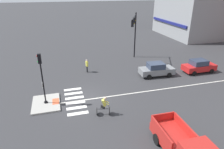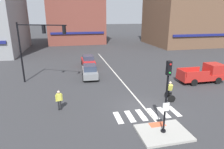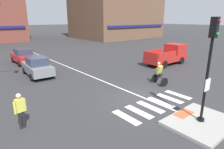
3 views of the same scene
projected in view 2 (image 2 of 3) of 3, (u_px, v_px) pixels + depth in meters
The scene contains 19 objects.
ground_plane at pixel (142, 109), 15.91m from camera, with size 300.00×300.00×0.00m, color #333335.
traffic_island at pixel (163, 133), 12.53m from camera, with size 3.23×2.44×0.15m, color #A3A099.
tactile_pad_front at pixel (157, 124), 13.32m from camera, with size 1.10×0.60×0.01m, color #DB5B38.
signal_pole at pixel (167, 91), 11.67m from camera, with size 0.44×0.38×4.67m.
crosswalk_stripe_a at pixel (118, 118), 14.51m from camera, with size 0.44×1.80×0.01m, color silver.
crosswalk_stripe_b at pixel (130, 116), 14.71m from camera, with size 0.44×1.80×0.01m, color silver.
crosswalk_stripe_c at pixel (141, 115), 14.90m from camera, with size 0.44×1.80×0.01m, color silver.
crosswalk_stripe_d at pixel (153, 114), 15.10m from camera, with size 0.44×1.80×0.01m, color silver.
crosswalk_stripe_e at pixel (163, 112), 15.30m from camera, with size 0.44×1.80×0.01m, color silver.
crosswalk_stripe_f at pixel (174, 111), 15.50m from camera, with size 0.44×1.80×0.01m, color silver.
lane_centre_line at pixel (116, 74), 25.27m from camera, with size 0.14×28.00×0.01m, color silver.
traffic_light_mast at pixel (34, 42), 20.48m from camera, with size 5.19×2.65×6.62m.
building_corner_left at pixel (191, 9), 48.52m from camera, with size 20.23×16.08×17.40m.
building_far_block at pixel (75, 12), 54.79m from camera, with size 14.82×19.00×16.32m.
car_red_westbound_distant at pixel (88, 61), 28.87m from camera, with size 1.89×4.12×1.64m.
car_grey_westbound_far at pixel (90, 71), 23.49m from camera, with size 2.01×4.19×1.64m.
pickup_truck_red_cross_right at pixel (205, 74), 21.96m from camera, with size 5.13×2.12×2.08m.
cyclist at pixel (170, 91), 17.36m from camera, with size 0.88×1.21×1.68m.
pedestrian_at_curb_left at pixel (59, 99), 15.41m from camera, with size 0.54×0.29×1.67m.
Camera 2 is at (-5.66, -13.46, 7.36)m, focal length 31.12 mm.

